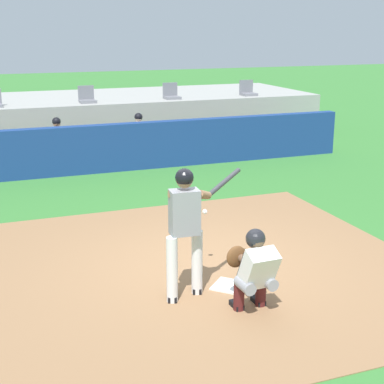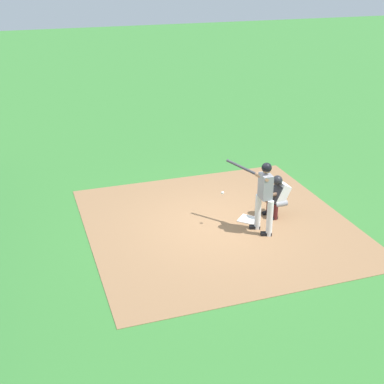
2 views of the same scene
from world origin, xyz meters
TOP-DOWN VIEW (x-y plane):
  - ground_plane at (0.00, 0.00)m, footprint 80.00×80.00m
  - dirt_infield at (0.00, 0.00)m, footprint 6.40×6.40m
  - home_plate at (0.00, -0.80)m, footprint 0.62×0.62m
  - batter_at_plate at (-0.67, -0.86)m, footprint 1.33×0.74m
  - catcher_crouched at (-0.02, -1.55)m, footprint 0.49×1.87m
  - dugout_wall at (0.00, 6.50)m, footprint 13.00×0.30m
  - dugout_bench at (0.00, 7.50)m, footprint 11.80×0.44m
  - dugout_player_1 at (-1.17, 7.34)m, footprint 0.49×0.70m
  - dugout_player_2 at (1.01, 7.34)m, footprint 0.49×0.70m
  - stands_platform at (0.00, 10.90)m, footprint 15.00×4.40m
  - stadium_seat_2 at (0.00, 9.38)m, footprint 0.46×0.46m
  - stadium_seat_3 at (2.60, 9.38)m, footprint 0.46×0.46m
  - stadium_seat_4 at (5.20, 9.38)m, footprint 0.46×0.46m

SIDE VIEW (x-z plane):
  - ground_plane at x=0.00m, z-range 0.00..0.00m
  - dirt_infield at x=0.00m, z-range 0.00..0.01m
  - home_plate at x=0.00m, z-range 0.01..0.04m
  - dugout_bench at x=0.00m, z-range 0.00..0.45m
  - dugout_wall at x=0.00m, z-range 0.00..1.20m
  - catcher_crouched at x=-0.02m, z-range 0.05..1.17m
  - dugout_player_1 at x=-1.17m, z-range 0.02..1.32m
  - dugout_player_2 at x=1.01m, z-range 0.02..1.32m
  - stands_platform at x=0.00m, z-range 0.00..1.40m
  - batter_at_plate at x=-0.67m, z-range 0.13..1.94m
  - stadium_seat_2 at x=0.00m, z-range 1.29..1.77m
  - stadium_seat_3 at x=2.60m, z-range 1.29..1.77m
  - stadium_seat_4 at x=5.20m, z-range 1.29..1.77m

